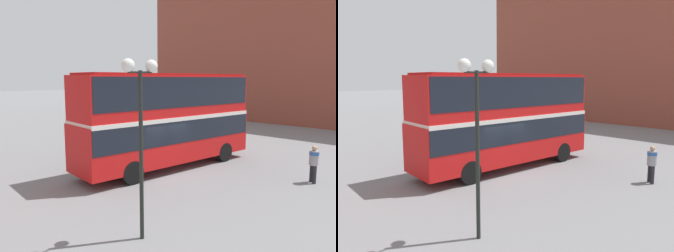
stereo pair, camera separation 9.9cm
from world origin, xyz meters
TOP-DOWN VIEW (x-y plane):
  - ground_plane at (0.00, 0.00)m, footprint 240.00×240.00m
  - building_row_right at (26.71, 5.19)m, footprint 11.96×34.09m
  - double_decker_bus at (1.24, 0.73)m, footprint 10.38×3.37m
  - pedestrian_foreground at (3.95, -5.80)m, footprint 0.59×0.59m
  - street_lamp_twin_globe at (-4.90, -4.23)m, footprint 1.20×0.36m

SIDE VIEW (x-z plane):
  - ground_plane at x=0.00m, z-range 0.00..0.00m
  - pedestrian_foreground at x=3.95m, z-range 0.19..1.90m
  - double_decker_bus at x=1.24m, z-range 0.36..5.30m
  - street_lamp_twin_globe at x=-4.90m, z-range 1.35..6.57m
  - building_row_right at x=26.71m, z-range 0.01..15.85m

